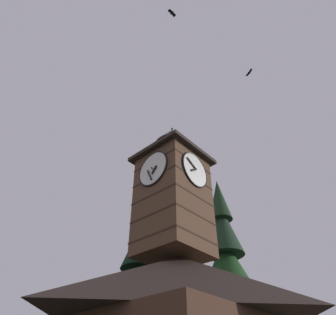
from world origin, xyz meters
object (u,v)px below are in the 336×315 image
(flying_bird_low, at_px, (172,13))
(clock_tower, at_px, (173,192))
(flying_bird_high, at_px, (249,73))
(moon, at_px, (80,298))
(pine_tree_aside, at_px, (231,307))

(flying_bird_low, bearing_deg, clock_tower, -138.21)
(clock_tower, xyz_separation_m, flying_bird_high, (-3.00, 5.35, 9.90))
(clock_tower, height_order, flying_bird_low, flying_bird_low)
(moon, relative_size, flying_bird_low, 3.41)
(pine_tree_aside, bearing_deg, clock_tower, 15.99)
(pine_tree_aside, xyz_separation_m, flying_bird_low, (14.64, 7.19, 13.43))
(moon, bearing_deg, flying_bird_high, 70.30)
(pine_tree_aside, bearing_deg, flying_bird_high, 50.47)
(pine_tree_aside, relative_size, flying_bird_high, 26.30)
(clock_tower, distance_m, pine_tree_aside, 11.10)
(clock_tower, relative_size, moon, 4.81)
(pine_tree_aside, bearing_deg, flying_bird_low, 26.15)
(flying_bird_low, bearing_deg, pine_tree_aside, -153.85)
(flying_bird_high, xyz_separation_m, flying_bird_low, (7.93, -0.95, -1.06))
(pine_tree_aside, distance_m, flying_bird_low, 21.13)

